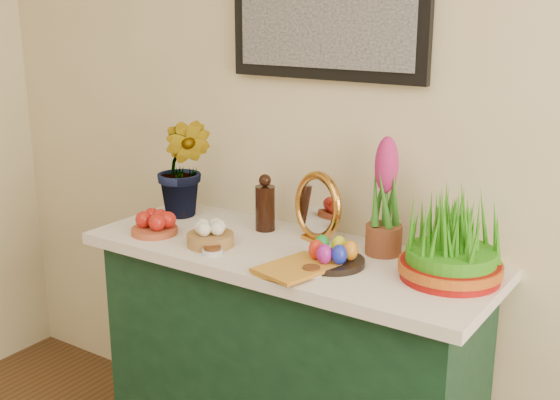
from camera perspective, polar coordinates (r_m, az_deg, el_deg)
The scene contains 13 objects.
sideboard at distance 2.54m, azimuth 0.65°, elevation -13.86°, with size 1.30×0.45×0.85m, color #153A23.
tablecloth at distance 2.35m, azimuth 0.68°, elevation -4.41°, with size 1.40×0.55×0.04m, color white.
hyacinth_green at distance 2.66m, azimuth -7.86°, elevation 3.95°, with size 0.25×0.22×0.51m, color #307720.
apple_bowl at distance 2.52m, azimuth -10.19°, elevation -1.97°, with size 0.20×0.20×0.08m.
garlic_basket at distance 2.38m, azimuth -5.70°, elevation -2.86°, with size 0.20×0.20×0.09m.
vinegar_cruet at distance 2.51m, azimuth -1.22°, elevation -0.45°, with size 0.07×0.07×0.21m.
mirror at distance 2.40m, azimuth 3.05°, elevation -0.60°, with size 0.25×0.14×0.24m.
book at distance 2.20m, azimuth -0.26°, elevation -4.92°, with size 0.16×0.23×0.03m, color orange.
spice_dish_left at distance 2.30m, azimuth -5.50°, elevation -4.12°, with size 0.07×0.07×0.03m.
spice_dish_right at distance 2.12m, azimuth 2.56°, elevation -5.80°, with size 0.07×0.07×0.03m.
egg_plate at distance 2.20m, azimuth 4.25°, elevation -4.53°, with size 0.25×0.25×0.08m.
hyacinth_pink at distance 2.27m, azimuth 8.53°, elevation -0.18°, with size 0.12×0.12×0.39m.
wheatgrass_sabzeh at distance 2.12m, azimuth 13.79°, elevation -3.46°, with size 0.31×0.31×0.25m.
Camera 1 is at (0.85, 0.15, 1.68)m, focal length 45.00 mm.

